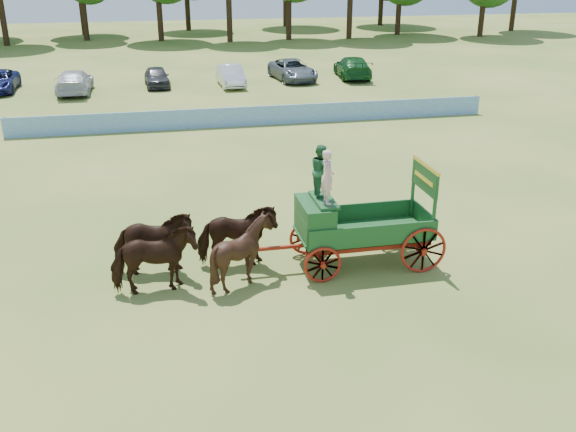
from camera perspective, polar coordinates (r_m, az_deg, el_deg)
The scene contains 8 objects.
ground at distance 19.07m, azimuth 9.37°, elevation -4.91°, with size 160.00×160.00×0.00m, color #A29549.
horse_lead_left at distance 17.66m, azimuth -11.83°, elevation -3.88°, with size 1.05×2.30×1.95m, color black.
horse_lead_right at distance 18.66m, azimuth -11.89°, elevation -2.42°, with size 1.05×2.30×1.95m, color black.
horse_wheel_left at distance 17.78m, azimuth -4.08°, elevation -3.23°, with size 1.57×1.77×1.95m, color black.
horse_wheel_right at distance 18.77m, azimuth -4.57°, elevation -1.82°, with size 1.05×2.30×1.95m, color black.
farm_dray at distance 18.62m, azimuth 4.68°, elevation 0.09°, with size 6.00×2.00×3.69m.
sponsor_banner at distance 35.11m, azimuth -2.72°, elevation 8.88°, with size 26.00×0.08×1.05m, color #206CB2.
parked_cars at distance 46.63m, azimuth -12.76°, elevation 11.96°, with size 36.76×7.10×1.58m.
Camera 1 is at (-6.53, -15.73, 8.59)m, focal length 40.00 mm.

